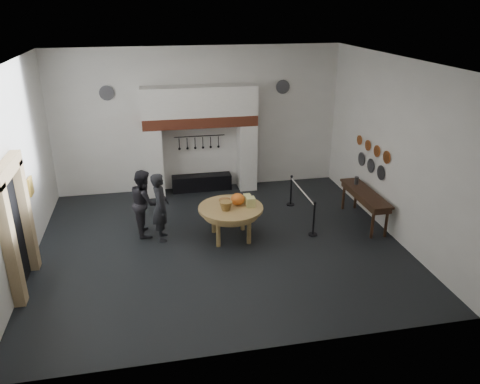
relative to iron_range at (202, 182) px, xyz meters
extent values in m
cube|color=black|center=(0.00, -3.72, -0.25)|extent=(9.00, 8.00, 0.02)
cube|color=silver|center=(0.00, -3.72, 4.25)|extent=(9.00, 8.00, 0.02)
cube|color=silver|center=(0.00, 0.28, 2.00)|extent=(9.00, 0.02, 4.50)
cube|color=silver|center=(0.00, -7.72, 2.00)|extent=(9.00, 0.02, 4.50)
cube|color=silver|center=(-4.50, -3.72, 2.00)|extent=(0.02, 8.00, 4.50)
cube|color=silver|center=(4.50, -3.72, 2.00)|extent=(0.02, 8.00, 4.50)
cube|color=silver|center=(-1.48, -0.07, 0.82)|extent=(0.55, 0.70, 2.15)
cube|color=silver|center=(1.48, -0.07, 0.82)|extent=(0.55, 0.70, 2.15)
cube|color=#9E442B|center=(0.00, -0.07, 2.06)|extent=(3.50, 0.72, 0.32)
cube|color=silver|center=(0.00, -0.07, 2.67)|extent=(3.50, 0.70, 0.90)
cube|color=black|center=(0.00, 0.00, 0.00)|extent=(1.90, 0.45, 0.50)
cylinder|color=black|center=(0.00, 0.20, 1.50)|extent=(1.60, 0.02, 0.02)
cube|color=black|center=(-4.47, -4.72, 1.00)|extent=(0.04, 1.10, 2.50)
cube|color=tan|center=(-4.38, -5.42, 1.05)|extent=(0.22, 0.30, 2.60)
cube|color=tan|center=(-4.38, -4.02, 1.05)|extent=(0.22, 0.30, 2.60)
cube|color=tan|center=(-4.38, -4.72, 2.40)|extent=(0.22, 1.70, 0.30)
cube|color=gold|center=(-4.45, -2.92, 1.35)|extent=(0.05, 0.34, 0.44)
cylinder|color=tan|center=(0.33, -3.47, 0.59)|extent=(2.08, 2.08, 0.07)
ellipsoid|color=#E25A1F|center=(0.53, -3.37, 0.78)|extent=(0.36, 0.36, 0.31)
cube|color=#D6D580|center=(0.83, -3.52, 0.74)|extent=(0.22, 0.22, 0.24)
cube|color=#E1DF86|center=(0.81, -3.22, 0.72)|extent=(0.18, 0.18, 0.20)
cone|color=olive|center=(0.18, -3.62, 0.73)|extent=(0.40, 0.40, 0.22)
ellipsoid|color=#9D5E37|center=(0.23, -3.12, 0.69)|extent=(0.31, 0.18, 0.13)
imported|color=black|center=(-1.42, -3.17, 0.65)|extent=(0.45, 0.67, 1.80)
imported|color=black|center=(-1.82, -2.77, 0.63)|extent=(0.76, 0.93, 1.76)
cube|color=#321F12|center=(4.10, -3.27, 0.62)|extent=(0.55, 2.20, 0.06)
cylinder|color=#45454A|center=(4.10, -2.67, 0.76)|extent=(0.12, 0.12, 0.22)
cylinder|color=#C6662D|center=(4.46, -3.52, 1.70)|extent=(0.03, 0.34, 0.34)
cylinder|color=#C6662D|center=(4.46, -2.97, 1.70)|extent=(0.03, 0.32, 0.32)
cylinder|color=#C6662D|center=(4.46, -2.42, 1.70)|extent=(0.03, 0.30, 0.30)
cylinder|color=#C6662D|center=(4.46, -1.87, 1.70)|extent=(0.03, 0.28, 0.28)
cylinder|color=#4C4C51|center=(4.46, -3.32, 1.20)|extent=(0.03, 0.40, 0.40)
cylinder|color=#4C4C51|center=(4.46, -2.72, 1.20)|extent=(0.03, 0.40, 0.40)
cylinder|color=#4C4C51|center=(4.46, -2.12, 1.20)|extent=(0.03, 0.40, 0.40)
cylinder|color=#4C4C51|center=(-2.70, 0.24, 2.95)|extent=(0.44, 0.03, 0.44)
cylinder|color=#4C4C51|center=(2.70, 0.24, 2.95)|extent=(0.44, 0.03, 0.44)
cylinder|color=black|center=(2.48, -3.75, 0.20)|extent=(0.05, 0.05, 0.90)
cylinder|color=black|center=(2.48, -1.75, 0.20)|extent=(0.05, 0.05, 0.90)
cylinder|color=silver|center=(2.48, -2.75, 0.60)|extent=(0.04, 2.00, 0.04)
camera|label=1|loc=(-1.57, -14.13, 5.48)|focal=35.00mm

